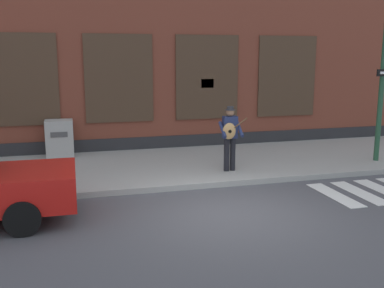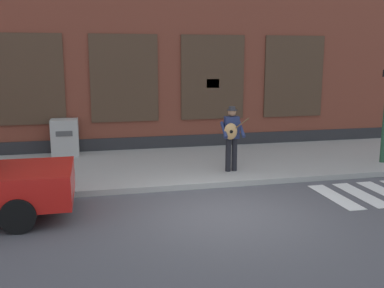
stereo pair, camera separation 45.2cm
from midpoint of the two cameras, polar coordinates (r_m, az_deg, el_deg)
ground_plane at (r=9.48m, az=3.16°, el=-8.75°), size 160.00×160.00×0.00m
sidewalk at (r=13.19m, az=-2.40°, el=-2.68°), size 28.00×4.52×0.14m
building_backdrop at (r=17.02m, az=-5.85°, el=15.16°), size 28.00×4.06×8.87m
busker at (r=12.06m, az=3.77°, el=1.21°), size 0.70×0.52×1.76m
utility_box at (r=14.52m, az=-17.32°, el=0.69°), size 0.83×0.66×1.14m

